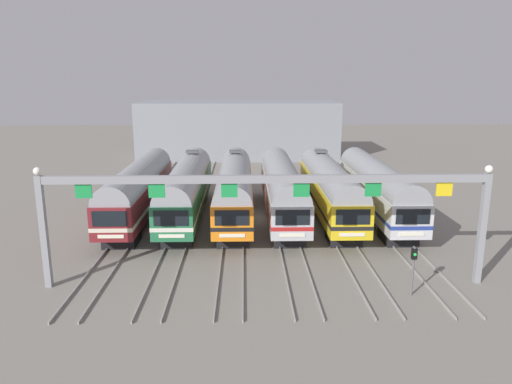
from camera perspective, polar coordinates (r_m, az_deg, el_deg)
The scene contains 11 objects.
ground_plane at distance 41.26m, azimuth 0.28°, elevation -3.06°, with size 160.00×160.00×0.00m, color gray.
track_bed at distance 57.74m, azimuth -0.21°, elevation 1.83°, with size 21.51×70.00×0.15m.
commuter_train_maroon at distance 41.51m, azimuth -13.66°, elevation 0.48°, with size 2.88×18.06×4.77m.
commuter_train_green at distance 40.84m, azimuth -8.16°, elevation 0.53°, with size 2.88×18.06×5.05m.
commuter_train_orange at distance 40.56m, azimuth -2.54°, elevation 0.56°, with size 2.88×18.06×5.05m.
commuter_train_stainless at distance 40.67m, azimuth 3.10°, elevation 0.59°, with size 2.88×18.06×4.77m.
commuter_train_yellow at distance 41.18m, azimuth 8.66°, elevation 0.62°, with size 2.88×18.06×5.05m.
commuter_train_silver at distance 42.06m, azimuth 14.04°, elevation 0.63°, with size 2.88×18.06×4.77m.
catenary_gantry at distance 26.83m, azimuth 1.12°, elevation -0.36°, with size 25.25×0.44×6.97m.
yard_signal_mast at distance 27.86m, azimuth 18.08°, elevation -7.86°, with size 0.28×0.35×2.77m.
maintenance_building at distance 72.00m, azimuth -2.09°, elevation 7.37°, with size 28.68×10.00×8.12m, color gray.
Camera 1 is at (-1.16, -39.52, 11.78)m, focal length 33.95 mm.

